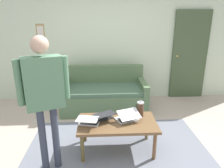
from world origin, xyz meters
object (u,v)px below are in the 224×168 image
(french_press, at_px, (140,109))
(laptop_center, at_px, (127,117))
(couch, at_px, (104,95))
(person_standing, at_px, (44,89))
(interior_door, at_px, (190,56))
(laptop_left, at_px, (102,116))
(laptop_right, at_px, (89,121))
(coffee_table, at_px, (117,125))

(french_press, bearing_deg, laptop_center, 29.05)
(couch, height_order, person_standing, person_standing)
(interior_door, xyz_separation_m, laptop_left, (2.07, 1.98, -0.52))
(laptop_left, height_order, laptop_right, same)
(laptop_left, bearing_deg, interior_door, -136.21)
(interior_door, height_order, french_press, interior_door)
(couch, height_order, laptop_right, couch)
(interior_door, bearing_deg, laptop_right, 43.15)
(french_press, distance_m, person_standing, 1.44)
(coffee_table, relative_size, laptop_left, 2.66)
(interior_door, height_order, laptop_left, interior_door)
(laptop_right, bearing_deg, person_standing, 32.84)
(laptop_center, relative_size, french_press, 1.53)
(couch, distance_m, coffee_table, 1.50)
(couch, bearing_deg, interior_door, -163.56)
(laptop_left, bearing_deg, couch, -91.92)
(coffee_table, height_order, person_standing, person_standing)
(laptop_center, bearing_deg, laptop_left, -7.59)
(interior_door, xyz_separation_m, couch, (2.02, 0.60, -0.72))
(french_press, height_order, person_standing, person_standing)
(couch, height_order, french_press, couch)
(interior_door, distance_m, french_press, 2.48)
(interior_door, bearing_deg, person_standing, 41.55)
(interior_door, height_order, person_standing, interior_door)
(couch, relative_size, laptop_center, 4.40)
(laptop_center, height_order, french_press, french_press)
(laptop_right, relative_size, person_standing, 0.22)
(french_press, bearing_deg, interior_door, -128.02)
(coffee_table, xyz_separation_m, french_press, (-0.36, -0.16, 0.17))
(coffee_table, relative_size, laptop_right, 3.01)
(coffee_table, relative_size, person_standing, 0.65)
(couch, relative_size, french_press, 6.73)
(couch, height_order, laptop_left, couch)
(couch, bearing_deg, laptop_center, 102.46)
(laptop_left, xyz_separation_m, french_press, (-0.57, -0.07, 0.07))
(couch, relative_size, laptop_left, 4.14)
(laptop_center, xyz_separation_m, french_press, (-0.21, -0.11, 0.07))
(laptop_left, bearing_deg, laptop_right, 35.37)
(laptop_left, height_order, french_press, french_press)
(coffee_table, bearing_deg, french_press, -155.14)
(couch, xyz_separation_m, laptop_left, (0.05, 1.39, 0.20))
(coffee_table, distance_m, laptop_left, 0.25)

